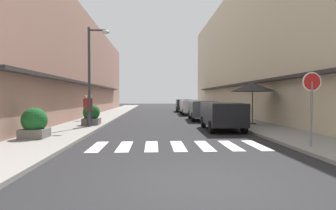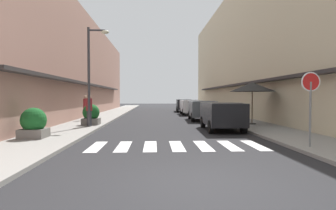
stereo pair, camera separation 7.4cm
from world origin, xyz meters
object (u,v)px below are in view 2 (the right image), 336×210
at_px(round_street_sign, 311,90).
at_px(pedestrian_walking_far, 86,107).
at_px(cafe_umbrella, 252,87).
at_px(street_lamp, 92,66).
at_px(parked_car_mid, 202,108).
at_px(parked_car_distant, 184,104).
at_px(parked_car_near, 222,113).
at_px(planter_corner, 34,123).
at_px(planter_midblock, 91,115).
at_px(pedestrian_walking_near, 89,109).
at_px(parked_car_far, 190,105).

bearing_deg(round_street_sign, pedestrian_walking_far, 132.22).
distance_m(round_street_sign, cafe_umbrella, 7.69).
height_order(round_street_sign, street_lamp, street_lamp).
xyz_separation_m(parked_car_mid, parked_car_distant, (0.00, 12.62, 0.00)).
relative_size(parked_car_near, pedestrian_walking_far, 2.29).
relative_size(cafe_umbrella, pedestrian_walking_far, 1.54).
distance_m(planter_corner, pedestrian_walking_far, 8.56).
distance_m(round_street_sign, planter_corner, 10.37).
distance_m(round_street_sign, planter_midblock, 11.89).
height_order(parked_car_distant, cafe_umbrella, cafe_umbrella).
distance_m(pedestrian_walking_near, pedestrian_walking_far, 4.28).
xyz_separation_m(parked_car_far, pedestrian_walking_near, (-7.20, -11.81, 0.15)).
bearing_deg(round_street_sign, parked_car_far, 94.91).
distance_m(street_lamp, planter_corner, 5.23).
relative_size(planter_corner, pedestrian_walking_near, 0.68).
relative_size(parked_car_near, pedestrian_walking_near, 2.22).
bearing_deg(street_lamp, cafe_umbrella, 6.02).
xyz_separation_m(parked_car_near, parked_car_distant, (0.00, 18.88, 0.00)).
xyz_separation_m(parked_car_mid, street_lamp, (-6.97, -5.18, 2.53)).
height_order(parked_car_near, pedestrian_walking_near, pedestrian_walking_near).
relative_size(street_lamp, cafe_umbrella, 2.02).
relative_size(planter_midblock, pedestrian_walking_near, 0.68).
bearing_deg(planter_corner, pedestrian_walking_far, 89.96).
relative_size(parked_car_far, planter_midblock, 3.61).
bearing_deg(cafe_umbrella, planter_midblock, 179.22).
bearing_deg(pedestrian_walking_far, parked_car_far, -41.77).
bearing_deg(planter_corner, cafe_umbrella, 25.87).
height_order(parked_car_near, street_lamp, street_lamp).
xyz_separation_m(round_street_sign, pedestrian_walking_far, (-9.98, 11.00, -0.97)).
bearing_deg(planter_midblock, pedestrian_walking_far, 108.63).
bearing_deg(parked_car_near, cafe_umbrella, 41.33).
relative_size(parked_car_near, planter_midblock, 3.27).
xyz_separation_m(parked_car_near, cafe_umbrella, (2.35, 2.07, 1.43)).
relative_size(parked_car_mid, planter_midblock, 3.30).
xyz_separation_m(planter_corner, planter_midblock, (1.09, 5.33, 0.00)).
distance_m(cafe_umbrella, planter_midblock, 9.78).
distance_m(parked_car_far, pedestrian_walking_near, 13.84).
bearing_deg(pedestrian_walking_near, street_lamp, 137.95).
height_order(parked_car_far, pedestrian_walking_near, pedestrian_walking_near).
distance_m(cafe_umbrella, pedestrian_walking_far, 11.31).
relative_size(cafe_umbrella, pedestrian_walking_near, 1.50).
height_order(planter_corner, pedestrian_walking_far, pedestrian_walking_far).
distance_m(street_lamp, pedestrian_walking_far, 5.15).
bearing_deg(parked_car_near, planter_corner, -159.48).
height_order(parked_car_near, pedestrian_walking_far, pedestrian_walking_far).
bearing_deg(parked_car_far, planter_midblock, -123.75).
bearing_deg(street_lamp, pedestrian_walking_far, 108.04).
xyz_separation_m(cafe_umbrella, planter_midblock, (-9.64, 0.13, -1.65)).
xyz_separation_m(parked_car_near, parked_car_far, (0.00, 13.11, 0.00)).
height_order(parked_car_far, cafe_umbrella, cafe_umbrella).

